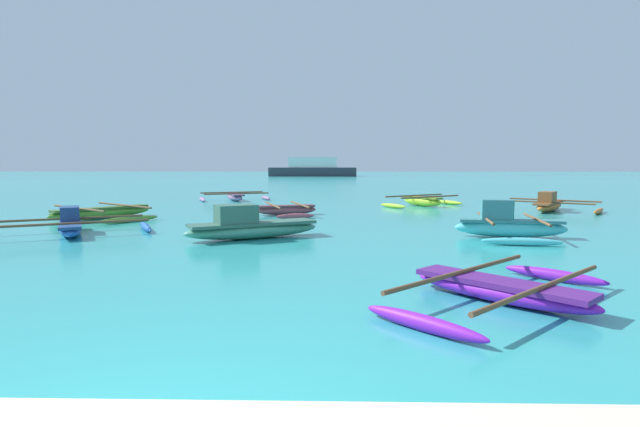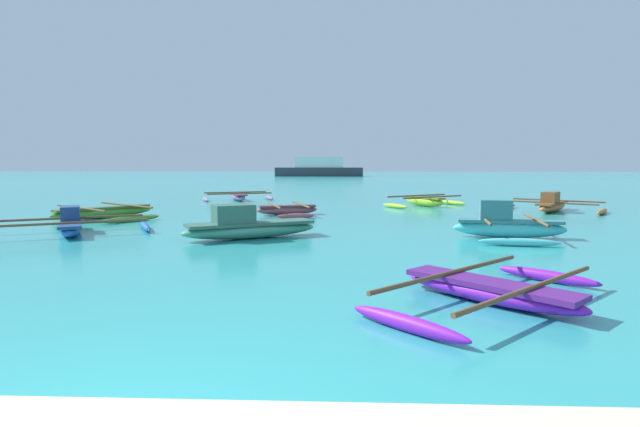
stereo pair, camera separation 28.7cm
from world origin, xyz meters
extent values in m
ellipsoid|color=#54902D|center=(-6.74, 14.97, 0.20)|extent=(2.72, 3.26, 0.41)
cube|color=#3A5C25|center=(-6.74, 14.97, 0.37)|extent=(2.52, 3.01, 0.08)
cylinder|color=brown|center=(-6.21, 15.63, 0.43)|extent=(2.95, 2.35, 0.07)
cylinder|color=brown|center=(-7.26, 14.31, 0.43)|extent=(2.95, 2.35, 0.07)
ellipsoid|color=#54902D|center=(-8.19, 16.12, 0.10)|extent=(1.51, 1.84, 0.20)
ellipsoid|color=#54902D|center=(-5.28, 13.82, 0.10)|extent=(1.51, 1.84, 0.20)
ellipsoid|color=#50C8D0|center=(6.39, 10.69, 0.24)|extent=(2.95, 0.98, 0.48)
cube|color=teal|center=(6.39, 10.69, 0.44)|extent=(2.72, 0.92, 0.08)
cube|color=teal|center=(6.03, 10.75, 0.75)|extent=(0.87, 0.57, 0.53)
cylinder|color=brown|center=(7.03, 10.59, 0.50)|extent=(0.52, 2.84, 0.07)
cylinder|color=brown|center=(5.74, 10.79, 0.50)|extent=(0.52, 2.84, 0.07)
ellipsoid|color=#50C8D0|center=(6.61, 12.10, 0.10)|extent=(1.90, 0.50, 0.20)
ellipsoid|color=#50C8D0|center=(6.16, 9.28, 0.10)|extent=(1.90, 0.50, 0.20)
ellipsoid|color=#1F57B4|center=(-5.76, 10.95, 0.18)|extent=(1.90, 2.94, 0.36)
cube|color=navy|center=(-5.76, 10.95, 0.32)|extent=(1.77, 2.71, 0.08)
cube|color=navy|center=(-5.94, 11.28, 0.56)|extent=(0.82, 0.97, 0.40)
cylinder|color=brown|center=(-5.45, 10.35, 0.38)|extent=(3.59, 1.92, 0.07)
cylinder|color=brown|center=(-6.08, 11.55, 0.38)|extent=(3.59, 1.92, 0.07)
ellipsoid|color=#1F57B4|center=(-3.98, 11.87, 0.10)|extent=(1.13, 1.92, 0.20)
ellipsoid|color=purple|center=(4.00, 4.33, 0.16)|extent=(2.35, 2.40, 0.31)
cube|color=#531C74|center=(4.00, 4.33, 0.27)|extent=(2.18, 2.22, 0.08)
cylinder|color=brown|center=(4.43, 3.88, 0.33)|extent=(2.74, 2.65, 0.07)
cylinder|color=brown|center=(3.56, 4.78, 0.33)|extent=(2.74, 2.65, 0.07)
ellipsoid|color=purple|center=(5.34, 5.63, 0.10)|extent=(1.35, 1.38, 0.20)
ellipsoid|color=purple|center=(2.65, 3.03, 0.10)|extent=(1.35, 1.38, 0.20)
ellipsoid|color=#9C4753|center=(-0.19, 16.40, 0.19)|extent=(2.41, 1.17, 0.37)
cube|color=brown|center=(-0.19, 16.40, 0.33)|extent=(2.22, 1.10, 0.08)
cylinder|color=brown|center=(0.32, 16.56, 0.39)|extent=(0.96, 2.86, 0.07)
cylinder|color=brown|center=(-0.69, 16.24, 0.39)|extent=(0.96, 2.86, 0.07)
ellipsoid|color=#9C4753|center=(-0.63, 17.82, 0.10)|extent=(1.39, 0.61, 0.20)
ellipsoid|color=#9C4753|center=(0.26, 14.98, 0.10)|extent=(1.39, 0.61, 0.20)
ellipsoid|color=#4B9A7D|center=(-0.52, 10.33, 0.22)|extent=(3.63, 2.44, 0.44)
cube|color=#366151|center=(-0.52, 10.33, 0.40)|extent=(3.35, 2.27, 0.08)
cube|color=#366151|center=(-0.93, 10.11, 0.67)|extent=(1.24, 1.10, 0.48)
ellipsoid|color=#916592|center=(-3.66, 23.88, 0.19)|extent=(1.61, 2.83, 0.38)
cube|color=#5C445D|center=(-3.66, 23.88, 0.34)|extent=(1.50, 2.61, 0.08)
cylinder|color=brown|center=(-3.42, 23.30, 0.40)|extent=(3.20, 1.36, 0.07)
cylinder|color=brown|center=(-3.90, 24.47, 0.40)|extent=(3.20, 1.36, 0.07)
ellipsoid|color=#916592|center=(-2.07, 24.53, 0.10)|extent=(0.84, 1.69, 0.20)
ellipsoid|color=#916592|center=(-5.24, 23.24, 0.10)|extent=(0.84, 1.69, 0.20)
ellipsoid|color=#9EC428|center=(5.79, 20.51, 0.22)|extent=(1.73, 2.24, 0.45)
cube|color=olive|center=(5.79, 20.51, 0.41)|extent=(1.61, 2.07, 0.08)
cylinder|color=brown|center=(6.09, 20.07, 0.47)|extent=(3.01, 2.05, 0.07)
cylinder|color=brown|center=(5.50, 20.96, 0.47)|extent=(3.01, 2.05, 0.07)
ellipsoid|color=#9EC428|center=(7.28, 21.51, 0.10)|extent=(1.09, 1.48, 0.20)
ellipsoid|color=#9EC428|center=(4.31, 19.52, 0.10)|extent=(1.09, 1.48, 0.20)
ellipsoid|color=#BF6D2D|center=(10.68, 18.24, 0.20)|extent=(2.46, 3.07, 0.40)
cube|color=brown|center=(10.68, 18.24, 0.36)|extent=(2.28, 2.84, 0.08)
cube|color=brown|center=(10.44, 17.91, 0.61)|extent=(0.98, 1.07, 0.44)
cylinder|color=brown|center=(11.12, 18.85, 0.42)|extent=(3.01, 2.19, 0.07)
cylinder|color=brown|center=(10.25, 17.64, 0.42)|extent=(3.01, 2.19, 0.07)
ellipsoid|color=#BF6D2D|center=(9.20, 19.31, 0.10)|extent=(1.34, 1.76, 0.20)
ellipsoid|color=#BF6D2D|center=(12.17, 17.18, 0.10)|extent=(1.34, 1.76, 0.20)
cube|color=#2D333D|center=(-1.39, 74.92, 0.67)|extent=(13.48, 2.97, 1.35)
cube|color=white|center=(-1.39, 74.92, 2.16)|extent=(7.41, 2.52, 1.62)
camera|label=1|loc=(1.56, -2.75, 1.98)|focal=28.00mm
camera|label=2|loc=(1.85, -2.74, 1.98)|focal=28.00mm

